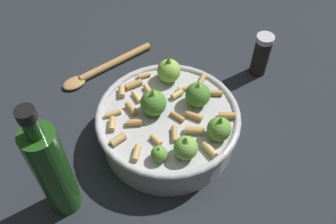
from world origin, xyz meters
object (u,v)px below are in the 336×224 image
pepper_shaker (261,55)px  olive_oil_bottle (52,171)px  wooden_spoon (103,68)px  cooking_pan (169,123)px

pepper_shaker → olive_oil_bottle: (0.44, 0.22, 0.05)m
olive_oil_bottle → pepper_shaker: bearing=-153.4°
olive_oil_bottle → wooden_spoon: (-0.10, -0.30, -0.10)m
cooking_pan → pepper_shaker: cooking_pan is taller
cooking_pan → olive_oil_bottle: size_ratio=1.07×
pepper_shaker → cooking_pan: bearing=28.9°
olive_oil_bottle → wooden_spoon: bearing=-108.4°
cooking_pan → wooden_spoon: (0.10, -0.22, -0.04)m
pepper_shaker → olive_oil_bottle: 0.49m
pepper_shaker → olive_oil_bottle: bearing=26.6°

